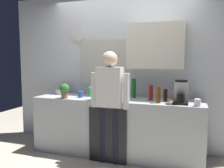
{
  "coord_description": "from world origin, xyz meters",
  "views": [
    {
      "loc": [
        1.06,
        -3.03,
        1.47
      ],
      "look_at": [
        -0.05,
        0.25,
        1.12
      ],
      "focal_mm": 36.84,
      "sensor_mm": 36.0,
      "label": 1
    }
  ],
  "objects_px": {
    "bottle_amber_beer": "(158,95)",
    "cup_terracotta_mug": "(175,97)",
    "cup_blue_mug": "(81,94)",
    "cup_white_mug": "(197,103)",
    "bottle_clear_soda": "(95,90)",
    "dish_soap": "(90,92)",
    "bottle_green_wine": "(134,88)",
    "bottle_olive_oil": "(112,89)",
    "person_at_sink": "(110,98)",
    "coffee_maker": "(181,93)",
    "mixing_bowl": "(62,92)",
    "potted_plant": "(64,90)",
    "bottle_red_vinegar": "(151,93)",
    "bottle_dark_sauce": "(165,95)"
  },
  "relations": [
    {
      "from": "potted_plant",
      "to": "dish_soap",
      "type": "height_order",
      "value": "potted_plant"
    },
    {
      "from": "bottle_olive_oil",
      "to": "mixing_bowl",
      "type": "height_order",
      "value": "bottle_olive_oil"
    },
    {
      "from": "bottle_red_vinegar",
      "to": "cup_terracotta_mug",
      "type": "relative_size",
      "value": 2.39
    },
    {
      "from": "bottle_olive_oil",
      "to": "dish_soap",
      "type": "distance_m",
      "value": 0.37
    },
    {
      "from": "bottle_green_wine",
      "to": "person_at_sink",
      "type": "bearing_deg",
      "value": -115.67
    },
    {
      "from": "bottle_amber_beer",
      "to": "dish_soap",
      "type": "distance_m",
      "value": 1.14
    },
    {
      "from": "bottle_amber_beer",
      "to": "person_at_sink",
      "type": "relative_size",
      "value": 0.14
    },
    {
      "from": "cup_blue_mug",
      "to": "bottle_clear_soda",
      "type": "bearing_deg",
      "value": -23.09
    },
    {
      "from": "bottle_olive_oil",
      "to": "cup_white_mug",
      "type": "relative_size",
      "value": 2.63
    },
    {
      "from": "bottle_amber_beer",
      "to": "cup_blue_mug",
      "type": "xyz_separation_m",
      "value": [
        -1.23,
        0.1,
        -0.06
      ]
    },
    {
      "from": "bottle_olive_oil",
      "to": "cup_terracotta_mug",
      "type": "distance_m",
      "value": 0.96
    },
    {
      "from": "bottle_green_wine",
      "to": "potted_plant",
      "type": "xyz_separation_m",
      "value": [
        -1.0,
        -0.41,
        -0.02
      ]
    },
    {
      "from": "coffee_maker",
      "to": "cup_blue_mug",
      "type": "xyz_separation_m",
      "value": [
        -1.53,
        0.04,
        -0.1
      ]
    },
    {
      "from": "cup_terracotta_mug",
      "to": "cup_white_mug",
      "type": "height_order",
      "value": "cup_white_mug"
    },
    {
      "from": "bottle_amber_beer",
      "to": "cup_terracotta_mug",
      "type": "distance_m",
      "value": 0.37
    },
    {
      "from": "bottle_red_vinegar",
      "to": "bottle_clear_soda",
      "type": "bearing_deg",
      "value": -164.85
    },
    {
      "from": "bottle_clear_soda",
      "to": "mixing_bowl",
      "type": "bearing_deg",
      "value": 155.51
    },
    {
      "from": "bottle_clear_soda",
      "to": "bottle_amber_beer",
      "type": "relative_size",
      "value": 1.22
    },
    {
      "from": "cup_blue_mug",
      "to": "bottle_dark_sauce",
      "type": "bearing_deg",
      "value": 2.12
    },
    {
      "from": "bottle_olive_oil",
      "to": "cup_blue_mug",
      "type": "distance_m",
      "value": 0.51
    },
    {
      "from": "bottle_clear_soda",
      "to": "mixing_bowl",
      "type": "relative_size",
      "value": 1.27
    },
    {
      "from": "coffee_maker",
      "to": "bottle_amber_beer",
      "type": "xyz_separation_m",
      "value": [
        -0.29,
        -0.05,
        -0.03
      ]
    },
    {
      "from": "cup_blue_mug",
      "to": "cup_white_mug",
      "type": "relative_size",
      "value": 1.05
    },
    {
      "from": "cup_white_mug",
      "to": "dish_soap",
      "type": "bearing_deg",
      "value": 170.33
    },
    {
      "from": "cup_blue_mug",
      "to": "dish_soap",
      "type": "xyz_separation_m",
      "value": [
        0.11,
        0.12,
        0.03
      ]
    },
    {
      "from": "bottle_red_vinegar",
      "to": "potted_plant",
      "type": "bearing_deg",
      "value": -169.38
    },
    {
      "from": "coffee_maker",
      "to": "bottle_clear_soda",
      "type": "xyz_separation_m",
      "value": [
        -1.22,
        -0.09,
        -0.01
      ]
    },
    {
      "from": "cup_blue_mug",
      "to": "cup_terracotta_mug",
      "type": "distance_m",
      "value": 1.45
    },
    {
      "from": "bottle_olive_oil",
      "to": "person_at_sink",
      "type": "height_order",
      "value": "person_at_sink"
    },
    {
      "from": "potted_plant",
      "to": "cup_white_mug",
      "type": "bearing_deg",
      "value": -0.07
    },
    {
      "from": "cup_terracotta_mug",
      "to": "potted_plant",
      "type": "height_order",
      "value": "potted_plant"
    },
    {
      "from": "coffee_maker",
      "to": "mixing_bowl",
      "type": "xyz_separation_m",
      "value": [
        -2.01,
        0.27,
        -0.11
      ]
    },
    {
      "from": "dish_soap",
      "to": "person_at_sink",
      "type": "distance_m",
      "value": 0.58
    },
    {
      "from": "bottle_amber_beer",
      "to": "cup_white_mug",
      "type": "bearing_deg",
      "value": -7.47
    },
    {
      "from": "bottle_green_wine",
      "to": "bottle_red_vinegar",
      "type": "bearing_deg",
      "value": -29.07
    },
    {
      "from": "bottle_green_wine",
      "to": "bottle_amber_beer",
      "type": "bearing_deg",
      "value": -38.61
    },
    {
      "from": "cup_white_mug",
      "to": "person_at_sink",
      "type": "height_order",
      "value": "person_at_sink"
    },
    {
      "from": "person_at_sink",
      "to": "cup_blue_mug",
      "type": "bearing_deg",
      "value": 171.18
    },
    {
      "from": "cup_blue_mug",
      "to": "cup_terracotta_mug",
      "type": "bearing_deg",
      "value": 8.43
    },
    {
      "from": "bottle_amber_beer",
      "to": "bottle_olive_oil",
      "type": "bearing_deg",
      "value": 160.93
    },
    {
      "from": "bottle_red_vinegar",
      "to": "mixing_bowl",
      "type": "xyz_separation_m",
      "value": [
        -1.58,
        0.14,
        -0.07
      ]
    },
    {
      "from": "cup_terracotta_mug",
      "to": "cup_white_mug",
      "type": "xyz_separation_m",
      "value": [
        0.3,
        -0.37,
        0.0
      ]
    },
    {
      "from": "bottle_clear_soda",
      "to": "cup_terracotta_mug",
      "type": "bearing_deg",
      "value": 16.94
    },
    {
      "from": "cup_terracotta_mug",
      "to": "potted_plant",
      "type": "relative_size",
      "value": 0.4
    },
    {
      "from": "bottle_amber_beer",
      "to": "cup_terracotta_mug",
      "type": "xyz_separation_m",
      "value": [
        0.2,
        0.31,
        -0.07
      ]
    },
    {
      "from": "bottle_green_wine",
      "to": "cup_white_mug",
      "type": "relative_size",
      "value": 3.16
    },
    {
      "from": "dish_soap",
      "to": "bottle_green_wine",
      "type": "bearing_deg",
      "value": 11.01
    },
    {
      "from": "coffee_maker",
      "to": "bottle_amber_beer",
      "type": "distance_m",
      "value": 0.3
    },
    {
      "from": "mixing_bowl",
      "to": "bottle_amber_beer",
      "type": "bearing_deg",
      "value": -10.7
    },
    {
      "from": "cup_white_mug",
      "to": "cup_terracotta_mug",
      "type": "bearing_deg",
      "value": 129.21
    }
  ]
}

